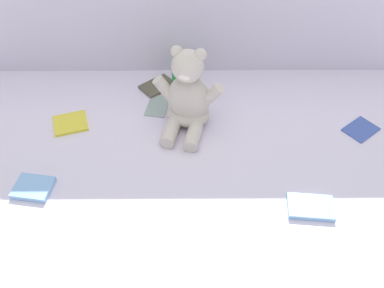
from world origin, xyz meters
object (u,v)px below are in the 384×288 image
book_case_2 (311,207)px  book_case_3 (361,129)px  book_case_0 (33,188)px  book_case_1 (70,123)px  teddy_bear (188,98)px  book_case_5 (158,86)px  book_case_4 (158,105)px  book_case_6 (182,73)px

book_case_2 → book_case_3: 0.40m
book_case_0 → book_case_1: (0.05, 0.28, -0.00)m
teddy_bear → book_case_5: size_ratio=2.33×
book_case_1 → book_case_2: bearing=-132.5°
book_case_0 → book_case_4: size_ratio=0.93×
teddy_bear → book_case_0: 0.55m
book_case_0 → book_case_5: bearing=153.8°
book_case_2 → book_case_3: (0.24, 0.32, -0.00)m
book_case_2 → book_case_6: bearing=38.4°
book_case_0 → teddy_bear: bearing=131.5°
book_case_1 → book_case_5: same height
teddy_bear → book_case_4: (-0.11, 0.08, -0.10)m
book_case_0 → book_case_5: 0.59m
book_case_1 → book_case_6: (0.38, 0.22, 0.05)m
teddy_bear → book_case_6: size_ratio=2.69×
teddy_bear → book_case_4: teddy_bear is taller
book_case_1 → book_case_2: 0.82m
book_case_3 → book_case_6: (-0.60, 0.25, 0.05)m
book_case_5 → book_case_4: bearing=-36.2°
book_case_1 → book_case_4: size_ratio=0.95×
book_case_5 → book_case_6: (0.09, 0.02, 0.05)m
book_case_0 → book_case_1: size_ratio=0.98×
teddy_bear → book_case_6: bearing=108.8°
book_case_4 → book_case_3: bearing=-0.1°
book_case_3 → book_case_5: bearing=33.1°
book_case_0 → book_case_4: (0.34, 0.37, -0.00)m
teddy_bear → book_case_3: bearing=8.3°
teddy_bear → book_case_2: teddy_bear is taller
book_case_0 → book_case_5: (0.34, 0.48, -0.00)m
teddy_bear → book_case_1: (-0.40, -0.01, -0.10)m
book_case_4 → book_case_5: bearing=103.5°
book_case_1 → book_case_5: size_ratio=0.90×
teddy_bear → book_case_1: bearing=-165.6°
book_case_0 → book_case_1: bearing=178.3°
book_case_1 → book_case_2: book_case_2 is taller
book_case_3 → book_case_5: book_case_5 is taller
book_case_4 → book_case_6: bearing=66.1°
book_case_0 → book_case_2: size_ratio=0.84×
book_case_0 → book_case_6: size_ratio=1.01×
book_case_0 → book_case_4: 0.51m
book_case_1 → book_case_4: (0.29, 0.09, -0.00)m
book_case_1 → book_case_5: (0.29, 0.20, 0.00)m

